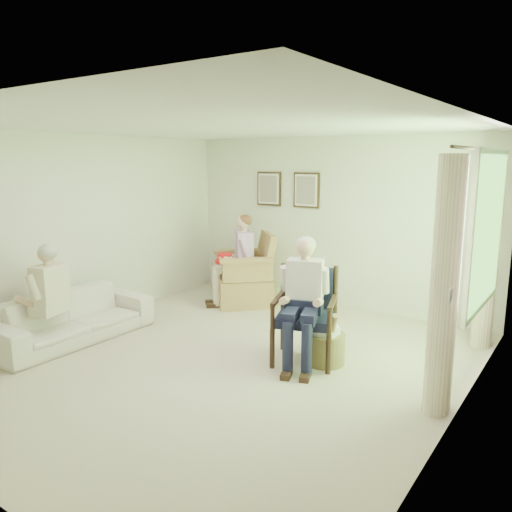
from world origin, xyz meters
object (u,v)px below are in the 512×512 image
(person_dark, at_px, (302,292))
(person_sofa, at_px, (44,291))
(person_wicker, at_px, (239,254))
(sofa, at_px, (72,317))
(red_hat, at_px, (225,259))
(wicker_armchair, at_px, (245,281))
(hatbox, at_px, (325,341))
(wood_armchair, at_px, (309,311))

(person_dark, relative_size, person_sofa, 1.11)
(person_wicker, bearing_deg, sofa, -63.51)
(person_sofa, height_order, red_hat, person_sofa)
(person_wicker, bearing_deg, person_sofa, -61.36)
(wicker_armchair, height_order, hatbox, wicker_armchair)
(wicker_armchair, height_order, person_sofa, person_sofa)
(wicker_armchair, xyz_separation_m, person_sofa, (-0.80, -2.95, 0.36))
(wood_armchair, distance_m, person_dark, 0.31)
(person_wicker, relative_size, person_sofa, 1.11)
(wood_armchair, bearing_deg, wicker_armchair, 123.46)
(sofa, relative_size, red_hat, 6.58)
(person_dark, bearing_deg, wood_armchair, 69.83)
(wood_armchair, bearing_deg, person_dark, -110.17)
(wicker_armchair, relative_size, red_hat, 3.64)
(wood_armchair, relative_size, person_dark, 0.74)
(sofa, height_order, person_wicker, person_wicker)
(hatbox, bearing_deg, red_hat, 153.63)
(person_sofa, distance_m, hatbox, 3.35)
(red_hat, bearing_deg, wood_armchair, -28.47)
(person_dark, height_order, red_hat, person_dark)
(wicker_armchair, distance_m, hatbox, 2.59)
(wood_armchair, xyz_separation_m, sofa, (-2.73, -1.18, -0.27))
(red_hat, xyz_separation_m, hatbox, (2.34, -1.16, -0.49))
(wicker_armchair, xyz_separation_m, wood_armchair, (1.93, -1.42, 0.21))
(person_wicker, xyz_separation_m, person_sofa, (-0.80, -2.80, -0.11))
(red_hat, bearing_deg, person_dark, -31.92)
(wicker_armchair, relative_size, wood_armchair, 1.09)
(red_hat, bearing_deg, person_wicker, 34.88)
(person_wicker, bearing_deg, hatbox, 13.77)
(person_dark, xyz_separation_m, person_sofa, (-2.73, -1.36, -0.11))
(wood_armchair, height_order, hatbox, wood_armchair)
(sofa, distance_m, person_sofa, 0.54)
(wood_armchair, bearing_deg, hatbox, -23.70)
(wicker_armchair, relative_size, person_sofa, 0.89)
(sofa, relative_size, person_sofa, 1.62)
(person_wicker, height_order, person_sofa, person_wicker)
(wood_armchair, distance_m, sofa, 2.99)
(person_wicker, xyz_separation_m, hatbox, (2.15, -1.29, -0.57))
(sofa, bearing_deg, hatbox, -68.51)
(red_hat, bearing_deg, wicker_armchair, 56.44)
(sofa, distance_m, red_hat, 2.44)
(wicker_armchair, height_order, red_hat, wicker_armchair)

